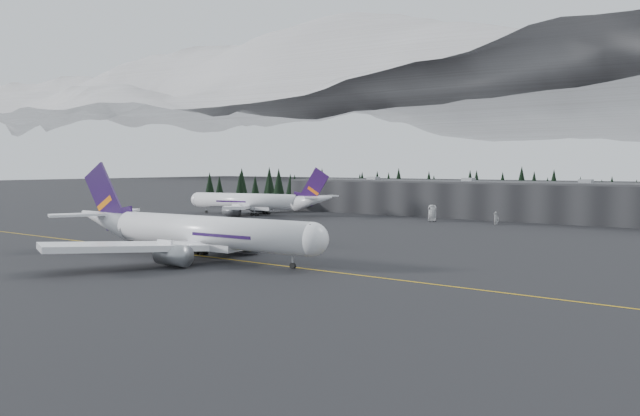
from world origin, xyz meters
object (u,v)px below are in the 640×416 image
Objects in this scene: gse_vehicle_a at (432,219)px; gse_vehicle_b at (496,223)px; terminal at (495,199)px; jet_parked at (258,202)px; jet_main at (189,231)px.

gse_vehicle_b is at bearing -9.28° from gse_vehicle_a.
gse_vehicle_a is (-9.77, -29.64, -5.53)m from terminal.
terminal is at bearing 57.20° from gse_vehicle_a.
gse_vehicle_a is at bearing -179.69° from jet_parked.
terminal is 30.29m from gse_vehicle_b.
terminal is 31.70m from gse_vehicle_a.
gse_vehicle_a is at bearing -112.59° from gse_vehicle_b.
gse_vehicle_b is at bearing 72.70° from jet_main.
jet_parked is at bearing -150.37° from terminal.
jet_main is 106.78m from jet_parked.
jet_main is at bearing -41.23° from gse_vehicle_b.
jet_parked is at bearing 176.43° from gse_vehicle_a.
jet_parked is 10.70× the size of gse_vehicle_a.
terminal reaches higher than gse_vehicle_b.
jet_main is at bearing -106.69° from gse_vehicle_a.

